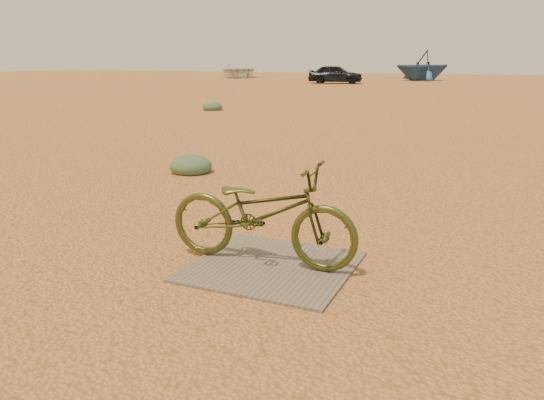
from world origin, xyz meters
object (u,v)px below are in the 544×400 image
at_px(car, 335,74).
at_px(boat_far_left, 423,65).
at_px(plywood_board, 272,266).
at_px(bicycle, 262,213).
at_px(boat_near_left, 238,71).

relative_size(car, boat_far_left, 0.83).
xyz_separation_m(plywood_board, bicycle, (-0.11, 0.04, 0.46)).
bearing_deg(boat_far_left, bicycle, -34.13).
distance_m(car, boat_far_left, 8.87).
relative_size(bicycle, car, 0.45).
height_order(plywood_board, boat_far_left, boat_far_left).
xyz_separation_m(bicycle, car, (-9.53, 33.00, 0.17)).
height_order(car, boat_far_left, boat_far_left).
relative_size(car, boat_near_left, 0.63).
relative_size(plywood_board, boat_far_left, 0.30).
height_order(plywood_board, car, car).
xyz_separation_m(plywood_board, boat_near_left, (-21.25, 40.54, 0.61)).
bearing_deg(car, boat_near_left, 47.15).
bearing_deg(boat_near_left, boat_far_left, -16.67).
bearing_deg(car, plywood_board, -173.68).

